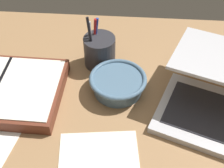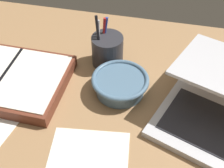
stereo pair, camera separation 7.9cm
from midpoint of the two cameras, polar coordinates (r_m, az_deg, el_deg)
desk_top at (r=80.07cm, az=-5.15°, el=-8.28°), size 140.00×100.00×2.00cm
bowl at (r=84.99cm, az=-1.57°, el=0.04°), size 15.73×15.73×5.14cm
pen_cup at (r=92.48cm, az=-4.77°, el=5.95°), size 9.29×9.29×16.31cm
planner at (r=91.38cm, az=-22.21°, el=-1.07°), size 34.26×25.21×3.97cm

